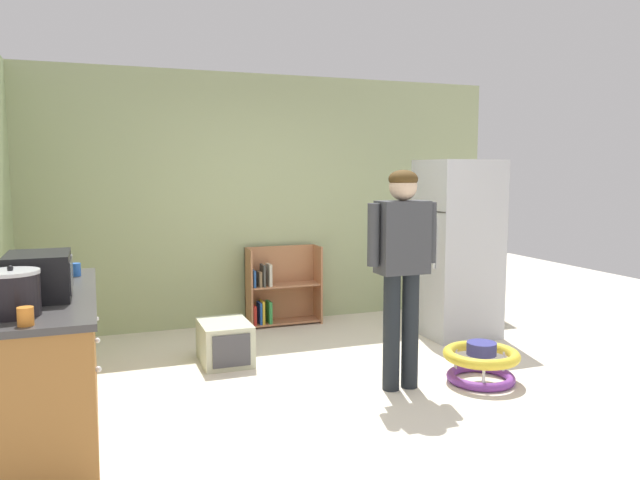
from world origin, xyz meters
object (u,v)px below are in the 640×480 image
at_px(baby_walker, 481,362).
at_px(green_glass_bottle, 66,271).
at_px(orange_cup, 25,316).
at_px(standing_person, 402,258).
at_px(microwave, 39,276).
at_px(green_cup, 39,279).
at_px(red_cup, 25,275).
at_px(blue_cup, 75,270).
at_px(pet_carrier, 225,342).
at_px(banana_bunch, 38,272).
at_px(yellow_cup, 44,272).
at_px(crock_pot, 12,293).
at_px(refrigerator, 457,248).
at_px(kitchen_counter, 46,361).
at_px(bookshelf, 278,291).

relative_size(baby_walker, green_glass_bottle, 2.46).
bearing_deg(orange_cup, green_glass_bottle, 81.96).
xyz_separation_m(standing_person, microwave, (-2.50, -0.05, 0.02)).
bearing_deg(green_cup, red_cup, 120.36).
bearing_deg(microwave, standing_person, 1.06).
bearing_deg(blue_cup, microwave, -103.00).
bearing_deg(orange_cup, standing_person, 16.18).
height_order(microwave, red_cup, microwave).
bearing_deg(green_cup, green_glass_bottle, -23.33).
xyz_separation_m(pet_carrier, banana_bunch, (-1.43, -0.25, 0.75)).
relative_size(baby_walker, orange_cup, 6.36).
xyz_separation_m(red_cup, orange_cup, (0.13, -1.34, 0.00)).
relative_size(yellow_cup, green_cup, 1.00).
height_order(banana_bunch, yellow_cup, yellow_cup).
xyz_separation_m(microwave, blue_cup, (0.18, 0.79, -0.09)).
bearing_deg(crock_pot, green_cup, 85.92).
height_order(refrigerator, baby_walker, refrigerator).
xyz_separation_m(blue_cup, green_cup, (-0.22, -0.32, 0.00)).
distance_m(pet_carrier, red_cup, 1.76).
height_order(banana_bunch, red_cup, red_cup).
relative_size(refrigerator, blue_cup, 18.74).
relative_size(kitchen_counter, pet_carrier, 3.47).
height_order(baby_walker, yellow_cup, yellow_cup).
xyz_separation_m(microwave, banana_bunch, (-0.08, 0.90, -0.11)).
bearing_deg(baby_walker, red_cup, 168.07).
xyz_separation_m(banana_bunch, orange_cup, (0.06, -1.58, 0.02)).
distance_m(standing_person, green_cup, 2.57).
distance_m(bookshelf, yellow_cup, 2.76).
bearing_deg(orange_cup, kitchen_counter, 88.90).
xyz_separation_m(kitchen_counter, yellow_cup, (-0.03, 0.56, 0.50)).
bearing_deg(pet_carrier, green_cup, -154.16).
xyz_separation_m(standing_person, baby_walker, (0.67, -0.09, -0.86)).
distance_m(crock_pot, blue_cup, 1.26).
height_order(standing_person, orange_cup, standing_person).
xyz_separation_m(bookshelf, pet_carrier, (-0.82, -1.14, -0.19)).
distance_m(baby_walker, green_glass_bottle, 3.18).
xyz_separation_m(pet_carrier, orange_cup, (-1.37, -1.83, 0.77)).
bearing_deg(orange_cup, banana_bunch, 92.15).
height_order(crock_pot, green_cup, crock_pot).
relative_size(bookshelf, banana_bunch, 5.45).
height_order(pet_carrier, green_cup, green_cup).
distance_m(bookshelf, banana_bunch, 2.71).
xyz_separation_m(refrigerator, red_cup, (-3.91, -0.59, 0.06)).
bearing_deg(kitchen_counter, refrigerator, 15.74).
relative_size(baby_walker, pet_carrier, 1.09).
relative_size(standing_person, pet_carrier, 3.05).
height_order(bookshelf, microwave, microwave).
height_order(red_cup, green_cup, same).
bearing_deg(orange_cup, pet_carrier, 53.09).
height_order(standing_person, banana_bunch, standing_person).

